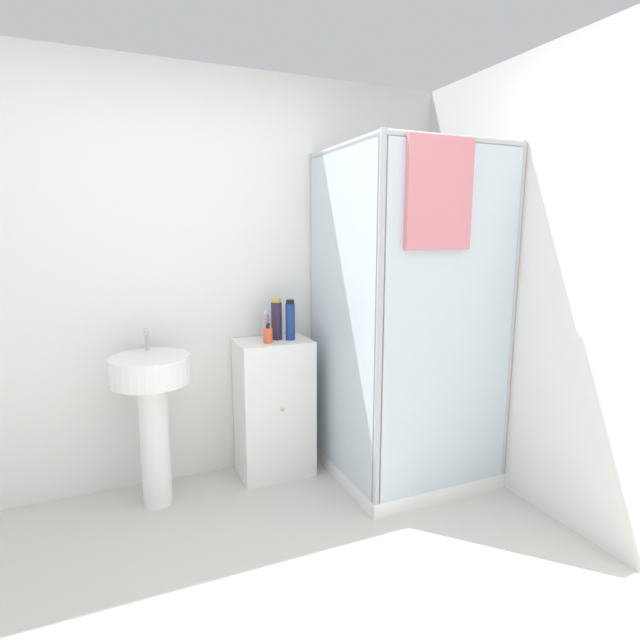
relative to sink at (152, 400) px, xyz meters
The scene contains 8 objects.
wall_back 0.76m from the sink, 44.34° to the left, with size 6.40×0.06×2.50m, color white.
shower_enclosure 1.48m from the sink, 10.75° to the right, with size 0.92×0.95×2.03m.
vanity_cabinet 0.77m from the sink, ahead, with size 0.46×0.34×0.88m.
sink is the anchor object (origin of this frame).
soap_dispenser 0.75m from the sink, ahead, with size 0.06×0.06×0.13m.
shampoo_bottle_tall_black 0.87m from the sink, ahead, with size 0.07×0.07×0.26m.
shampoo_bottle_blue 0.93m from the sink, ahead, with size 0.06×0.06×0.25m.
lotion_bottle_white 0.80m from the sink, 12.15° to the left, with size 0.04×0.04×0.19m.
Camera 1 is at (-0.49, -1.40, 1.55)m, focal length 28.00 mm.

